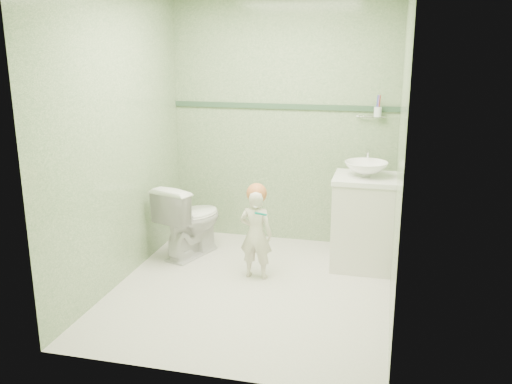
# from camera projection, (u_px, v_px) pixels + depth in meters

# --- Properties ---
(ground) EXTENTS (2.50, 2.50, 0.00)m
(ground) POSITION_uv_depth(u_px,v_px,m) (252.00, 289.00, 4.51)
(ground) COLOR beige
(ground) RESTS_ON ground
(room_shell) EXTENTS (2.50, 2.54, 2.40)m
(room_shell) POSITION_uv_depth(u_px,v_px,m) (251.00, 144.00, 4.20)
(room_shell) COLOR gray
(room_shell) RESTS_ON ground
(trim_stripe) EXTENTS (2.20, 0.02, 0.05)m
(trim_stripe) POSITION_uv_depth(u_px,v_px,m) (283.00, 106.00, 5.32)
(trim_stripe) COLOR #34523C
(trim_stripe) RESTS_ON room_shell
(vanity) EXTENTS (0.52, 0.50, 0.80)m
(vanity) POSITION_uv_depth(u_px,v_px,m) (363.00, 224.00, 4.87)
(vanity) COLOR silver
(vanity) RESTS_ON ground
(counter) EXTENTS (0.54, 0.52, 0.04)m
(counter) POSITION_uv_depth(u_px,v_px,m) (366.00, 179.00, 4.76)
(counter) COLOR white
(counter) RESTS_ON vanity
(basin) EXTENTS (0.37, 0.37, 0.13)m
(basin) POSITION_uv_depth(u_px,v_px,m) (366.00, 169.00, 4.74)
(basin) COLOR white
(basin) RESTS_ON counter
(faucet) EXTENTS (0.03, 0.13, 0.18)m
(faucet) POSITION_uv_depth(u_px,v_px,m) (368.00, 156.00, 4.89)
(faucet) COLOR silver
(faucet) RESTS_ON counter
(cup_holder) EXTENTS (0.26, 0.07, 0.21)m
(cup_holder) POSITION_uv_depth(u_px,v_px,m) (377.00, 111.00, 5.07)
(cup_holder) COLOR silver
(cup_holder) RESTS_ON room_shell
(toilet) EXTENTS (0.59, 0.77, 0.69)m
(toilet) POSITION_uv_depth(u_px,v_px,m) (191.00, 219.00, 5.16)
(toilet) COLOR white
(toilet) RESTS_ON ground
(toddler) EXTENTS (0.29, 0.20, 0.77)m
(toddler) POSITION_uv_depth(u_px,v_px,m) (256.00, 234.00, 4.64)
(toddler) COLOR beige
(toddler) RESTS_ON ground
(hair_cap) EXTENTS (0.17, 0.17, 0.17)m
(hair_cap) POSITION_uv_depth(u_px,v_px,m) (257.00, 193.00, 4.57)
(hair_cap) COLOR #C56E3B
(hair_cap) RESTS_ON toddler
(teal_toothbrush) EXTENTS (0.11, 0.13, 0.08)m
(teal_toothbrush) POSITION_uv_depth(u_px,v_px,m) (260.00, 213.00, 4.44)
(teal_toothbrush) COLOR #078476
(teal_toothbrush) RESTS_ON toddler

